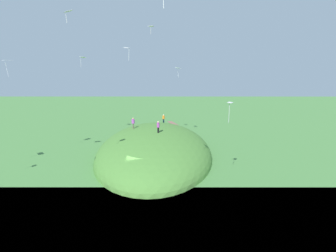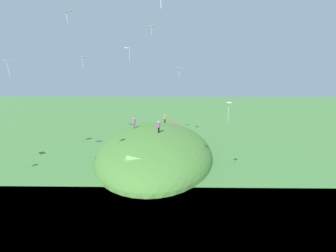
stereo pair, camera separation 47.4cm
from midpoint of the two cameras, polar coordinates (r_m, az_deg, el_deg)
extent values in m
plane|color=#45783B|center=(32.05, -5.93, -10.38)|extent=(160.00, 160.00, 0.00)
ellipsoid|color=#457831|center=(39.63, -2.41, -5.69)|extent=(28.07, 16.42, 6.89)
cube|color=brown|center=(55.83, 2.81, -0.16)|extent=(11.34, 4.73, 0.04)
cube|color=black|center=(37.11, -1.63, -0.85)|extent=(0.20, 0.24, 0.78)
cylinder|color=#A241A1|center=(36.95, -1.63, 0.21)|extent=(0.52, 0.52, 0.62)
sphere|color=beige|center=(36.85, -1.64, 0.85)|extent=(0.24, 0.24, 0.24)
cube|color=#4F4A3B|center=(41.34, -6.91, 0.04)|extent=(0.26, 0.15, 0.81)
cylinder|color=purple|center=(41.18, -6.94, 1.02)|extent=(0.49, 0.49, 0.64)
sphere|color=tan|center=(41.09, -6.96, 1.62)|extent=(0.24, 0.24, 0.24)
cube|color=#1E314F|center=(49.41, -0.39, 1.09)|extent=(0.25, 0.27, 0.76)
cylinder|color=orange|center=(49.27, -0.39, 1.87)|extent=(0.61, 0.61, 0.60)
sphere|color=beige|center=(49.19, -0.39, 2.34)|extent=(0.23, 0.23, 0.23)
cube|color=silver|center=(36.49, -8.29, 16.17)|extent=(0.88, 0.83, 0.14)
cylinder|color=silver|center=(36.20, -7.83, 14.75)|extent=(0.17, 0.09, 1.48)
cube|color=white|center=(45.26, -17.12, 13.83)|extent=(1.21, 1.25, 0.19)
cylinder|color=white|center=(45.08, -17.50, 12.69)|extent=(0.12, 0.04, 1.25)
cube|color=white|center=(42.81, 2.65, 12.27)|extent=(1.03, 0.88, 0.18)
cylinder|color=white|center=(43.06, 2.72, 11.17)|extent=(0.20, 0.14, 1.21)
cube|color=#F0E2D0|center=(39.38, -3.08, 20.48)|extent=(0.76, 0.85, 0.07)
cylinder|color=#F0E2D0|center=(39.17, -3.15, 19.59)|extent=(0.09, 0.05, 0.91)
cube|color=white|center=(35.07, -19.98, 21.96)|extent=(1.44, 1.32, 0.29)
cylinder|color=white|center=(34.76, -20.35, 20.68)|extent=(0.16, 0.16, 0.99)
cube|color=white|center=(26.74, 13.50, 4.88)|extent=(0.74, 0.68, 0.06)
cylinder|color=white|center=(26.89, 13.25, 2.63)|extent=(0.17, 0.06, 1.83)
cube|color=white|center=(37.10, -30.50, 11.99)|extent=(1.23, 1.20, 0.04)
cylinder|color=white|center=(36.85, -30.58, 10.31)|extent=(0.07, 0.24, 1.63)
camera|label=1|loc=(0.24, -89.58, 0.10)|focal=28.58mm
camera|label=2|loc=(0.24, 90.42, -0.10)|focal=28.58mm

